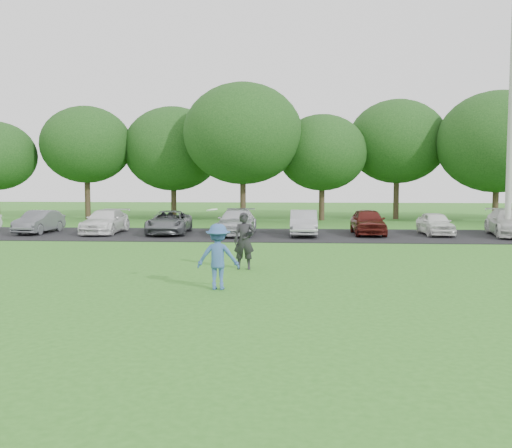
{
  "coord_description": "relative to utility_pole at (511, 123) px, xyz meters",
  "views": [
    {
      "loc": [
        1.14,
        -14.07,
        2.72
      ],
      "look_at": [
        0.0,
        3.5,
        1.3
      ],
      "focal_mm": 40.0,
      "sensor_mm": 36.0,
      "label": 1
    }
  ],
  "objects": [
    {
      "name": "frisbee_player",
      "position": [
        -11.53,
        -12.68,
        -4.38
      ],
      "size": [
        1.05,
        0.61,
        1.99
      ],
      "color": "#355996",
      "rests_on": "ground"
    },
    {
      "name": "parked_cars",
      "position": [
        -10.6,
        0.7,
        -4.57
      ],
      "size": [
        30.19,
        4.51,
        1.25
      ],
      "color": "silver",
      "rests_on": "parking_lot"
    },
    {
      "name": "tree_row",
      "position": [
        -9.34,
        10.44,
        -0.28
      ],
      "size": [
        42.39,
        9.85,
        8.64
      ],
      "color": "#38281C",
      "rests_on": "ground"
    },
    {
      "name": "camera_bystander",
      "position": [
        -11.16,
        -9.57,
        -4.33
      ],
      "size": [
        0.63,
        0.44,
        1.7
      ],
      "color": "black",
      "rests_on": "ground"
    },
    {
      "name": "parking_lot",
      "position": [
        -10.85,
        0.68,
        -5.17
      ],
      "size": [
        32.0,
        6.5,
        0.03
      ],
      "primitive_type": "cube",
      "color": "black",
      "rests_on": "ground"
    },
    {
      "name": "utility_pole",
      "position": [
        0.0,
        0.0,
        0.0
      ],
      "size": [
        0.28,
        0.28,
        10.37
      ],
      "primitive_type": "cylinder",
      "color": "#ABABA6",
      "rests_on": "ground"
    },
    {
      "name": "ground",
      "position": [
        -10.85,
        -12.32,
        -5.18
      ],
      "size": [
        100.0,
        100.0,
        0.0
      ],
      "primitive_type": "plane",
      "color": "#307020",
      "rests_on": "ground"
    }
  ]
}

